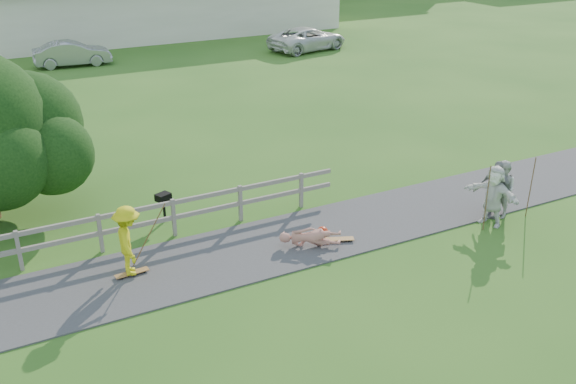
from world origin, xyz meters
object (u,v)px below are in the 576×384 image
at_px(car_white, 308,39).
at_px(skater_fallen, 310,238).
at_px(spectator_d, 493,195).
at_px(car_silver, 72,54).
at_px(spectator_b, 496,189).
at_px(skater_rider, 129,244).
at_px(bbq, 164,207).
at_px(spectator_a, 502,189).

bearing_deg(car_white, skater_fallen, 139.01).
height_order(spectator_d, car_silver, spectator_d).
distance_m(spectator_b, car_white, 24.73).
distance_m(skater_fallen, spectator_b, 5.82).
bearing_deg(skater_rider, bbq, -24.80).
relative_size(skater_rider, car_silver, 0.41).
bearing_deg(skater_rider, spectator_a, -90.95).
height_order(skater_rider, car_silver, skater_rider).
relative_size(skater_fallen, spectator_b, 0.94).
bearing_deg(skater_fallen, skater_rider, 110.38).
bearing_deg(car_white, bbq, 129.38).
bearing_deg(spectator_d, bbq, -136.92).
distance_m(skater_rider, bbq, 3.10).
distance_m(spectator_a, bbq, 9.80).
bearing_deg(bbq, car_silver, 64.44).
bearing_deg(car_white, car_silver, 68.65).
height_order(skater_rider, car_white, skater_rider).
relative_size(spectator_a, spectator_b, 0.99).
bearing_deg(skater_fallen, spectator_a, -69.01).
height_order(spectator_a, spectator_d, spectator_d).
distance_m(spectator_b, car_silver, 27.04).
height_order(skater_fallen, spectator_d, spectator_d).
xyz_separation_m(skater_fallen, car_white, (12.82, 22.86, 0.44)).
bearing_deg(bbq, spectator_d, -50.31).
bearing_deg(skater_rider, car_silver, 0.64).
relative_size(skater_rider, spectator_b, 1.03).
distance_m(spectator_d, car_silver, 27.27).
bearing_deg(bbq, spectator_a, -47.23).
distance_m(skater_fallen, spectator_d, 5.44).
height_order(car_silver, car_white, car_white).
distance_m(skater_rider, skater_fallen, 4.71).
distance_m(car_silver, bbq, 21.98).
xyz_separation_m(spectator_b, car_silver, (-7.09, 26.09, -0.16)).
distance_m(car_silver, car_white, 14.38).
height_order(spectator_b, spectator_d, spectator_d).
xyz_separation_m(car_silver, bbq, (-1.58, -21.92, -0.27)).
relative_size(spectator_a, spectator_d, 0.96).
xyz_separation_m(spectator_d, car_silver, (-6.64, 26.45, -0.19)).
xyz_separation_m(car_silver, car_white, (14.17, -2.41, 0.03)).
height_order(skater_fallen, spectator_b, spectator_b).
bearing_deg(spectator_a, skater_rider, -87.98).
xyz_separation_m(skater_rider, spectator_b, (10.34, -1.60, -0.02)).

